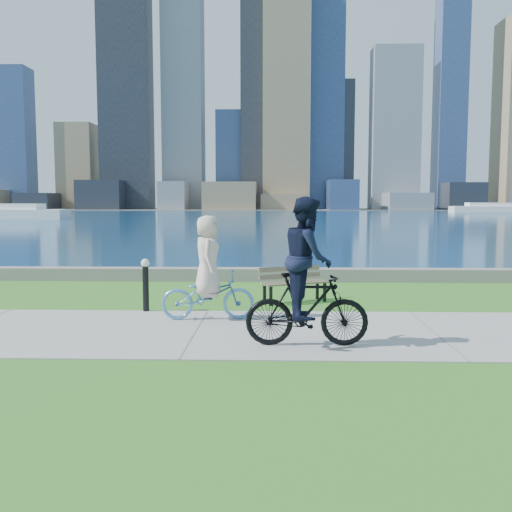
{
  "coord_description": "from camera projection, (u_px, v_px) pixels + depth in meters",
  "views": [
    {
      "loc": [
        -2.7,
        -9.45,
        2.22
      ],
      "look_at": [
        -3.04,
        2.01,
        1.1
      ],
      "focal_mm": 40.0,
      "sensor_mm": 36.0,
      "label": 1
    }
  ],
  "objects": [
    {
      "name": "ground",
      "position": [
        434.0,
        333.0,
        9.53
      ],
      "size": [
        320.0,
        320.0,
        0.0
      ],
      "primitive_type": "plane",
      "color": "#29641A",
      "rests_on": "ground"
    },
    {
      "name": "concrete_path",
      "position": [
        434.0,
        333.0,
        9.53
      ],
      "size": [
        80.0,
        3.5,
        0.02
      ],
      "primitive_type": "cube",
      "color": "gray",
      "rests_on": "ground"
    },
    {
      "name": "seawall",
      "position": [
        371.0,
        275.0,
        15.68
      ],
      "size": [
        90.0,
        0.5,
        0.35
      ],
      "primitive_type": "cube",
      "color": "slate",
      "rests_on": "ground"
    },
    {
      "name": "bay_water",
      "position": [
        292.0,
        216.0,
        81.16
      ],
      "size": [
        320.0,
        131.0,
        0.01
      ],
      "primitive_type": "cube",
      "color": "navy",
      "rests_on": "ground"
    },
    {
      "name": "far_shore",
      "position": [
        284.0,
        209.0,
        138.85
      ],
      "size": [
        320.0,
        30.0,
        0.12
      ],
      "primitive_type": "cube",
      "color": "slate",
      "rests_on": "ground"
    },
    {
      "name": "city_skyline",
      "position": [
        271.0,
        111.0,
        135.65
      ],
      "size": [
        177.59,
        21.73,
        76.0
      ],
      "color": "#7E6B4D",
      "rests_on": "ground"
    },
    {
      "name": "ferry_near",
      "position": [
        9.0,
        213.0,
        67.86
      ],
      "size": [
        13.53,
        3.87,
        1.84
      ],
      "color": "white",
      "rests_on": "ground"
    },
    {
      "name": "ferry_far",
      "position": [
        488.0,
        208.0,
        105.71
      ],
      "size": [
        13.38,
        3.82,
        1.82
      ],
      "color": "white",
      "rests_on": "ground"
    },
    {
      "name": "park_bench",
      "position": [
        293.0,
        281.0,
        12.47
      ],
      "size": [
        1.56,
        1.08,
        0.77
      ],
      "rotation": [
        0.0,
        0.0,
        0.43
      ],
      "color": "black",
      "rests_on": "ground"
    },
    {
      "name": "bollard_lamp",
      "position": [
        146.0,
        282.0,
        11.32
      ],
      "size": [
        0.17,
        0.17,
        1.07
      ],
      "color": "black",
      "rests_on": "ground"
    },
    {
      "name": "cyclist_woman",
      "position": [
        208.0,
        281.0,
        10.52
      ],
      "size": [
        0.74,
        1.76,
        1.93
      ],
      "rotation": [
        0.0,
        0.0,
        1.65
      ],
      "color": "#5392CA",
      "rests_on": "ground"
    },
    {
      "name": "cyclist_man",
      "position": [
        307.0,
        284.0,
        8.58
      ],
      "size": [
        0.68,
        1.86,
        2.26
      ],
      "rotation": [
        0.0,
        0.0,
        1.57
      ],
      "color": "black",
      "rests_on": "ground"
    }
  ]
}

